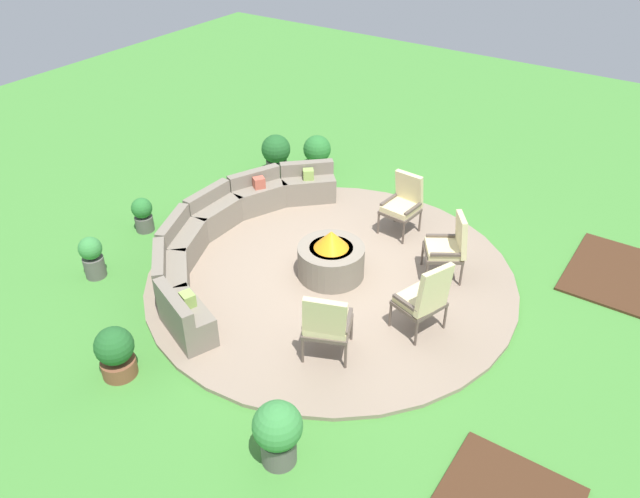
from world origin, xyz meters
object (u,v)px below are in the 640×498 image
at_px(fire_pit, 331,258).
at_px(potted_plant_2, 276,153).
at_px(lounge_chair_front_right, 425,297).
at_px(potted_plant_4, 317,151).
at_px(curved_stone_bench, 225,233).
at_px(lounge_chair_back_right, 404,202).
at_px(potted_plant_1, 92,256).
at_px(potted_plant_5, 143,214).
at_px(potted_plant_0, 115,352).
at_px(potted_plant_3, 278,432).
at_px(lounge_chair_back_left, 450,245).
at_px(lounge_chair_front_left, 327,323).

distance_m(fire_pit, potted_plant_2, 3.58).
bearing_deg(lounge_chair_front_right, potted_plant_4, 68.02).
xyz_separation_m(curved_stone_bench, potted_plant_2, (2.61, 0.95, 0.12)).
relative_size(curved_stone_bench, lounge_chair_back_right, 4.62).
bearing_deg(potted_plant_4, potted_plant_2, 144.00).
relative_size(curved_stone_bench, lounge_chair_front_right, 4.28).
bearing_deg(fire_pit, potted_plant_1, 123.20).
bearing_deg(lounge_chair_front_right, fire_pit, 95.50).
bearing_deg(fire_pit, lounge_chair_front_right, -102.56).
xyz_separation_m(curved_stone_bench, potted_plant_5, (-0.29, 1.56, -0.02)).
bearing_deg(potted_plant_0, potted_plant_5, 41.95).
relative_size(lounge_chair_front_right, potted_plant_3, 1.37).
relative_size(lounge_chair_front_right, potted_plant_0, 1.56).
relative_size(lounge_chair_back_left, potted_plant_0, 1.47).
bearing_deg(potted_plant_0, lounge_chair_front_right, -45.14).
bearing_deg(potted_plant_3, potted_plant_5, 62.56).
bearing_deg(lounge_chair_front_right, potted_plant_2, 77.38).
relative_size(potted_plant_0, potted_plant_5, 1.17).
relative_size(fire_pit, potted_plant_5, 1.66).
bearing_deg(curved_stone_bench, potted_plant_5, 100.63).
relative_size(fire_pit, potted_plant_4, 1.47).
xyz_separation_m(lounge_chair_back_right, potted_plant_3, (-4.80, -1.04, -0.15)).
bearing_deg(potted_plant_3, lounge_chair_front_left, 15.36).
distance_m(potted_plant_2, potted_plant_5, 2.97).
distance_m(curved_stone_bench, lounge_chair_front_right, 3.53).
bearing_deg(lounge_chair_front_left, lounge_chair_front_right, 30.86).
bearing_deg(lounge_chair_front_right, lounge_chair_back_left, 28.83).
distance_m(curved_stone_bench, potted_plant_1, 2.02).
height_order(lounge_chair_front_right, lounge_chair_back_left, lounge_chair_front_right).
xyz_separation_m(lounge_chair_front_left, potted_plant_0, (-1.67, 2.00, -0.24)).
bearing_deg(potted_plant_3, fire_pit, 23.54).
xyz_separation_m(curved_stone_bench, potted_plant_4, (3.30, 0.46, 0.02)).
bearing_deg(potted_plant_2, fire_pit, -129.44).
bearing_deg(lounge_chair_back_right, potted_plant_0, 79.72).
relative_size(lounge_chair_front_right, potted_plant_5, 1.83).
relative_size(lounge_chair_front_left, lounge_chair_front_right, 0.95).
bearing_deg(potted_plant_0, potted_plant_4, 10.81).
height_order(potted_plant_4, potted_plant_5, potted_plant_4).
xyz_separation_m(fire_pit, potted_plant_1, (-1.97, 3.01, -0.01)).
height_order(lounge_chair_front_left, lounge_chair_front_right, lounge_chair_front_right).
height_order(fire_pit, lounge_chair_front_right, lounge_chair_front_right).
relative_size(curved_stone_bench, potted_plant_5, 7.83).
distance_m(lounge_chair_back_left, potted_plant_1, 5.35).
distance_m(lounge_chair_back_right, potted_plant_4, 2.85).
bearing_deg(lounge_chair_front_left, curved_stone_bench, 133.45).
bearing_deg(lounge_chair_front_left, potted_plant_1, 163.43).
xyz_separation_m(fire_pit, potted_plant_4, (2.96, 2.26, 0.00)).
height_order(lounge_chair_front_left, potted_plant_5, lounge_chair_front_left).
xyz_separation_m(potted_plant_4, potted_plant_5, (-3.59, 1.11, -0.05)).
xyz_separation_m(lounge_chair_back_right, potted_plant_5, (-2.35, 3.67, -0.28)).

